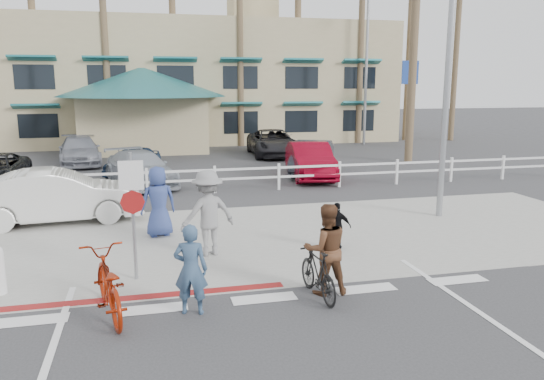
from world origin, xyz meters
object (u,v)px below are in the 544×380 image
object	(u,v)px
sign_post	(133,210)
car_white_sedan	(58,196)
bike_black	(318,273)
bike_red	(108,284)

from	to	relation	value
sign_post	car_white_sedan	distance (m)	5.66
bike_black	sign_post	bearing A→B (deg)	-33.16
bike_red	bike_black	distance (m)	3.72
bike_black	car_white_sedan	world-z (taller)	car_white_sedan
bike_red	bike_black	world-z (taller)	bike_red
bike_red	bike_black	size ratio (longest dim) A/B	1.36
sign_post	car_white_sedan	xyz separation A→B (m)	(-2.19, 5.18, -0.68)
bike_red	car_white_sedan	bearing A→B (deg)	-87.81
bike_black	car_white_sedan	size ratio (longest dim) A/B	0.34
bike_red	bike_black	bearing A→B (deg)	166.30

